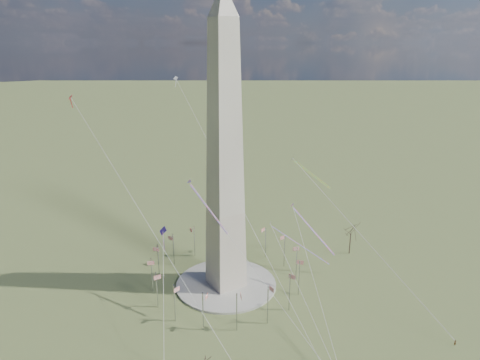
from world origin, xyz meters
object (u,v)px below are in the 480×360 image
washington_monument (225,157)px  person_east (455,343)px  tree_near (351,232)px  kite_delta_black (295,160)px

washington_monument → person_east: size_ratio=55.71×
tree_near → kite_delta_black: kite_delta_black is taller
washington_monument → kite_delta_black: washington_monument is taller
washington_monument → kite_delta_black: (40.18, 13.35, -9.87)m
tree_near → kite_delta_black: bearing=129.8°
washington_monument → kite_delta_black: size_ratio=6.41×
washington_monument → person_east: (40.55, -62.60, -47.06)m
tree_near → kite_delta_black: size_ratio=0.88×
person_east → kite_delta_black: size_ratio=0.12×
washington_monument → kite_delta_black: bearing=18.4°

